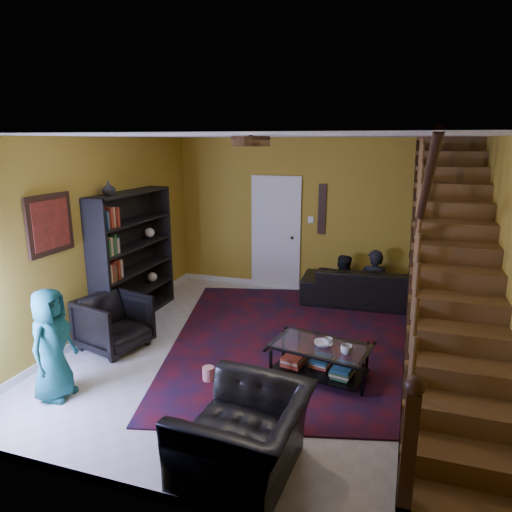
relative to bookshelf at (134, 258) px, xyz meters
The scene contains 21 objects.
floor 2.66m from the bookshelf, 14.01° to the right, with size 5.50×5.50×0.00m, color beige.
room 1.59m from the bookshelf, 34.27° to the left, with size 5.50×5.50×5.50m.
staircase 4.59m from the bookshelf, ahead, with size 0.95×5.02×3.18m.
bookshelf is the anchor object (origin of this frame).
door 2.73m from the bookshelf, 51.26° to the left, with size 0.82×0.05×2.05m, color silver.
framed_picture 1.70m from the bookshelf, 96.28° to the right, with size 0.04×0.74×0.74m, color maroon.
wall_hanging 3.38m from the bookshelf, 39.82° to the left, with size 0.14×0.03×0.90m, color black.
ceiling_fixture 3.30m from the bookshelf, 30.20° to the right, with size 0.40×0.40×0.10m, color #3F2814.
rug 3.01m from the bookshelf, ahead, with size 3.83×4.38×0.02m, color #4A0D14.
sofa 3.92m from the bookshelf, 26.10° to the left, with size 2.23×0.87×0.65m, color black.
armchair_left 1.31m from the bookshelf, 72.23° to the right, with size 0.79×0.81×0.74m, color black.
armchair_right 4.06m from the bookshelf, 45.17° to the right, with size 1.11×0.97×0.72m, color black.
person_adult_a 4.02m from the bookshelf, 26.24° to the left, with size 0.52×0.34×1.42m, color black.
person_adult_b 3.57m from the bookshelf, 30.15° to the left, with size 0.62×0.49×1.28m, color black.
person_child 2.41m from the bookshelf, 78.99° to the right, with size 0.61×0.40×1.25m, color #195A60.
coffee_table 3.39m from the bookshelf, 18.39° to the right, with size 1.21×0.85×0.42m.
cup_a 3.69m from the bookshelf, 18.91° to the right, with size 0.13×0.13×0.11m, color #999999.
cup_b 3.42m from the bookshelf, 17.85° to the right, with size 0.10×0.10×0.10m, color #999999.
bowl 3.38m from the bookshelf, 18.40° to the right, with size 0.22×0.22×0.05m, color #999999.
vase 1.24m from the bookshelf, 90.00° to the right, with size 0.18×0.18×0.19m, color #999999.
popcorn_bucket 2.60m from the bookshelf, 38.62° to the right, with size 0.14×0.14×0.16m, color red.
Camera 1 is at (1.53, -5.35, 2.75)m, focal length 32.00 mm.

